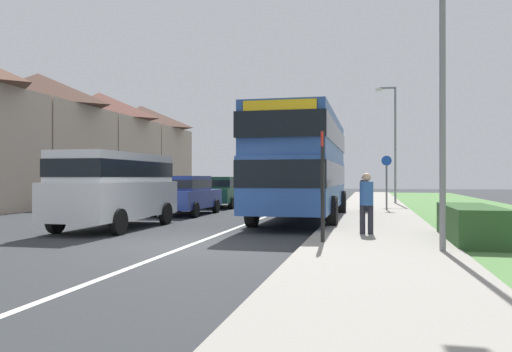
# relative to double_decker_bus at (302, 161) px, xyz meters

# --- Properties ---
(ground_plane) EXTENTS (120.00, 120.00, 0.00)m
(ground_plane) POSITION_rel_double_decker_bus_xyz_m (-1.65, -7.07, -2.14)
(ground_plane) COLOR #2D3033
(lane_marking_centre) EXTENTS (0.14, 60.00, 0.01)m
(lane_marking_centre) POSITION_rel_double_decker_bus_xyz_m (-1.65, 0.93, -2.14)
(lane_marking_centre) COLOR silver
(lane_marking_centre) RESTS_ON ground_plane
(pavement_near_side) EXTENTS (3.20, 68.00, 0.12)m
(pavement_near_side) POSITION_rel_double_decker_bus_xyz_m (2.55, -1.07, -2.08)
(pavement_near_side) COLOR gray
(pavement_near_side) RESTS_ON ground_plane
(roadside_hedge) EXTENTS (1.10, 3.37, 0.90)m
(roadside_hedge) POSITION_rel_double_decker_bus_xyz_m (4.65, -5.62, -1.69)
(roadside_hedge) COLOR #2D5128
(roadside_hedge) RESTS_ON ground_plane
(double_decker_bus) EXTENTS (2.80, 9.55, 3.70)m
(double_decker_bus) POSITION_rel_double_decker_bus_xyz_m (0.00, 0.00, 0.00)
(double_decker_bus) COLOR #284C93
(double_decker_bus) RESTS_ON ground_plane
(parked_van_white) EXTENTS (2.11, 5.15, 2.28)m
(parked_van_white) POSITION_rel_double_decker_bus_xyz_m (-5.19, -4.03, -0.79)
(parked_van_white) COLOR silver
(parked_van_white) RESTS_ON ground_plane
(parked_car_blue) EXTENTS (1.93, 4.38, 1.62)m
(parked_car_blue) POSITION_rel_double_decker_bus_xyz_m (-5.11, 1.72, -1.25)
(parked_car_blue) COLOR navy
(parked_car_blue) RESTS_ON ground_plane
(parked_car_dark_green) EXTENTS (1.92, 4.34, 1.59)m
(parked_car_dark_green) POSITION_rel_double_decker_bus_xyz_m (-5.13, 7.12, -1.26)
(parked_car_dark_green) COLOR #19472D
(parked_car_dark_green) RESTS_ON ground_plane
(pedestrian_at_stop) EXTENTS (0.34, 0.34, 1.67)m
(pedestrian_at_stop) POSITION_rel_double_decker_bus_xyz_m (2.28, -4.95, -1.16)
(pedestrian_at_stop) COLOR #23232D
(pedestrian_at_stop) RESTS_ON ground_plane
(pedestrian_walking_away) EXTENTS (0.34, 0.34, 1.67)m
(pedestrian_walking_away) POSITION_rel_double_decker_bus_xyz_m (2.14, 3.72, -1.16)
(pedestrian_walking_away) COLOR #23232D
(pedestrian_walking_away) RESTS_ON ground_plane
(bus_stop_sign) EXTENTS (0.09, 0.52, 2.60)m
(bus_stop_sign) POSITION_rel_double_decker_bus_xyz_m (1.35, -6.78, -0.60)
(bus_stop_sign) COLOR black
(bus_stop_sign) RESTS_ON ground_plane
(cycle_route_sign) EXTENTS (0.44, 0.08, 2.52)m
(cycle_route_sign) POSITION_rel_double_decker_bus_xyz_m (3.09, 4.94, -0.71)
(cycle_route_sign) COLOR slate
(cycle_route_sign) RESTS_ON ground_plane
(street_lamp_near) EXTENTS (1.14, 0.20, 7.63)m
(street_lamp_near) POSITION_rel_double_decker_bus_xyz_m (3.66, -7.60, 2.23)
(street_lamp_near) COLOR slate
(street_lamp_near) RESTS_ON ground_plane
(street_lamp_mid) EXTENTS (1.14, 0.20, 6.65)m
(street_lamp_mid) POSITION_rel_double_decker_bus_xyz_m (3.65, 11.21, 1.72)
(street_lamp_mid) COLOR slate
(street_lamp_mid) RESTS_ON ground_plane
(house_terrace_far_side) EXTENTS (6.40, 25.94, 7.41)m
(house_terrace_far_side) POSITION_rel_double_decker_bus_xyz_m (-15.83, 10.06, 1.57)
(house_terrace_far_side) COLOR tan
(house_terrace_far_side) RESTS_ON ground_plane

